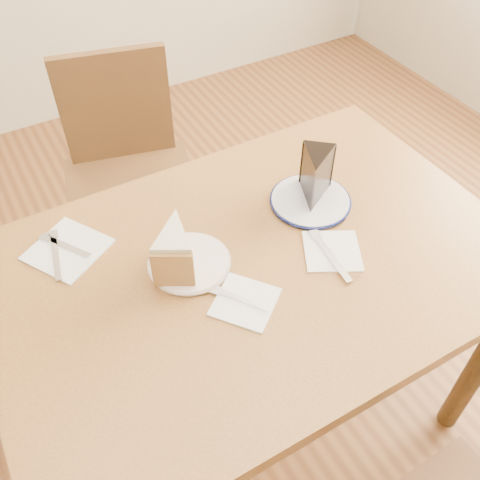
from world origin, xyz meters
name	(u,v)px	position (x,y,z in m)	size (l,w,h in m)	color
ground	(251,411)	(0.00, 0.00, 0.00)	(4.00, 4.00, 0.00)	#452612
table	(255,287)	(0.00, 0.00, 0.65)	(1.20, 0.80, 0.75)	#563517
chair_far	(130,176)	(-0.05, 0.74, 0.49)	(0.52, 0.52, 0.87)	#392211
plate_cream	(189,263)	(-0.14, 0.06, 0.76)	(0.18, 0.18, 0.01)	white
plate_navy	(310,201)	(0.22, 0.10, 0.76)	(0.20, 0.20, 0.01)	white
carrot_cake	(176,248)	(-0.16, 0.07, 0.81)	(0.09, 0.12, 0.09)	beige
chocolate_cake	(315,179)	(0.23, 0.10, 0.82)	(0.08, 0.11, 0.12)	black
napkin_cream	(245,302)	(-0.08, -0.09, 0.75)	(0.12, 0.12, 0.00)	white
napkin_navy	(332,251)	(0.17, -0.07, 0.75)	(0.13, 0.13, 0.00)	white
napkin_spare	(68,249)	(-0.36, 0.24, 0.75)	(0.16, 0.16, 0.00)	white
fork_cream	(238,298)	(-0.09, -0.08, 0.76)	(0.01, 0.14, 0.00)	white
knife_navy	(330,256)	(0.15, -0.08, 0.76)	(0.02, 0.17, 0.00)	silver
fork_spare	(66,246)	(-0.36, 0.25, 0.76)	(0.01, 0.14, 0.00)	silver
knife_spare	(56,255)	(-0.39, 0.23, 0.76)	(0.01, 0.16, 0.00)	silver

